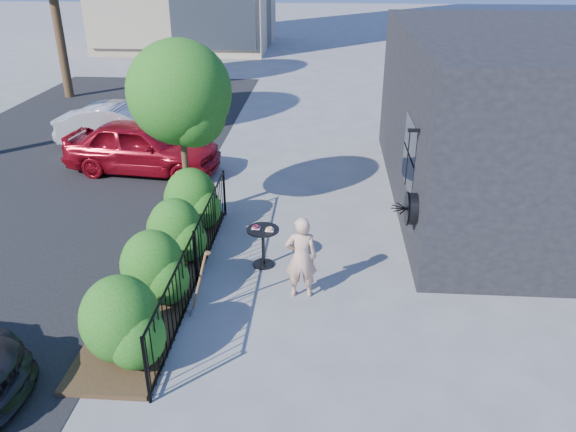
# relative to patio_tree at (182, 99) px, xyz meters

# --- Properties ---
(ground) EXTENTS (120.00, 120.00, 0.00)m
(ground) POSITION_rel_patio_tree_xyz_m (2.24, -2.76, -2.76)
(ground) COLOR gray
(ground) RESTS_ON ground
(shop_building) EXTENTS (6.22, 9.00, 4.00)m
(shop_building) POSITION_rel_patio_tree_xyz_m (7.73, 1.74, -0.76)
(shop_building) COLOR black
(shop_building) RESTS_ON ground
(fence) EXTENTS (0.05, 6.05, 1.10)m
(fence) POSITION_rel_patio_tree_xyz_m (0.74, -2.76, -2.20)
(fence) COLOR black
(fence) RESTS_ON ground
(planting_bed) EXTENTS (1.30, 6.00, 0.08)m
(planting_bed) POSITION_rel_patio_tree_xyz_m (0.04, -2.76, -2.72)
(planting_bed) COLOR #382616
(planting_bed) RESTS_ON ground
(shrubs) EXTENTS (1.10, 5.60, 1.24)m
(shrubs) POSITION_rel_patio_tree_xyz_m (0.14, -2.66, -2.06)
(shrubs) COLOR #185914
(shrubs) RESTS_ON ground
(patio_tree) EXTENTS (2.20, 2.20, 3.94)m
(patio_tree) POSITION_rel_patio_tree_xyz_m (0.00, 0.00, 0.00)
(patio_tree) COLOR #3F2B19
(patio_tree) RESTS_ON ground
(cafe_table) EXTENTS (0.63, 0.63, 0.84)m
(cafe_table) POSITION_rel_patio_tree_xyz_m (1.87, -1.97, -2.22)
(cafe_table) COLOR black
(cafe_table) RESTS_ON ground
(woman) EXTENTS (0.58, 0.40, 1.54)m
(woman) POSITION_rel_patio_tree_xyz_m (2.65, -2.98, -2.00)
(woman) COLOR #DCAA8E
(woman) RESTS_ON ground
(shovel) EXTENTS (0.42, 0.16, 1.25)m
(shovel) POSITION_rel_patio_tree_xyz_m (0.98, -3.69, -2.21)
(shovel) COLOR brown
(shovel) RESTS_ON ground
(car_red) EXTENTS (4.40, 2.17, 1.44)m
(car_red) POSITION_rel_patio_tree_xyz_m (-1.97, 2.89, -2.04)
(car_red) COLOR maroon
(car_red) RESTS_ON ground
(car_silver) EXTENTS (4.07, 1.57, 1.32)m
(car_silver) POSITION_rel_patio_tree_xyz_m (-3.23, 4.99, -2.10)
(car_silver) COLOR #B0B0B5
(car_silver) RESTS_ON ground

